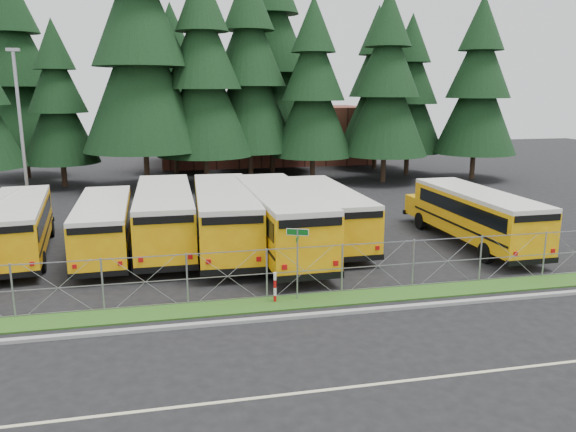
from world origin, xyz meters
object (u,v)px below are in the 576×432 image
Objects in this scene: bus_1 at (20,228)px; light_standard at (21,131)px; bus_4 at (224,219)px; bus_5 at (278,221)px; street_sign at (297,249)px; bus_3 at (165,218)px; bus_6 at (325,215)px; bus_2 at (105,227)px; striped_bollard at (275,288)px; bus_east at (473,217)px.

light_standard is (-1.20, 7.40, 4.12)m from bus_1.
bus_5 is at bearing -23.91° from bus_4.
bus_1 is 3.75× the size of street_sign.
bus_3 is at bearing 157.61° from bus_5.
bus_3 is at bearing 119.88° from street_sign.
bus_2 is at bearing 179.42° from bus_6.
light_standard is at bearing 152.98° from bus_6.
bus_6 is (2.80, 1.53, -0.18)m from bus_5.
bus_6 is 9.11× the size of striped_bollard.
bus_6 is at bearing 27.07° from bus_5.
striped_bollard is (10.78, -8.62, -0.78)m from bus_1.
bus_4 reaches higher than street_sign.
bus_6 is (5.29, 0.32, -0.13)m from bus_4.
bus_east is at bearing -23.15° from light_standard.
striped_bollard is 20.59m from light_standard.
bus_1 is at bearing 141.35° from striped_bollard.
bus_east is 12.18m from street_sign.
bus_2 is at bearing -57.29° from light_standard.
striped_bollard is at bearing -104.00° from bus_5.
bus_3 is at bearing 166.23° from bus_4.
bus_2 is 0.94× the size of bus_6.
bus_1 is at bearing 168.57° from bus_5.
striped_bollard is at bearing -153.80° from bus_east.
bus_3 is 1.07× the size of bus_6.
light_standard reaches higher than street_sign.
bus_3 is at bearing 175.62° from bus_6.
light_standard reaches higher than bus_east.
bus_5 is at bearing -152.08° from bus_6.
bus_4 is 1.10× the size of bus_east.
striped_bollard is at bearing -118.48° from bus_6.
striped_bollard is at bearing -173.54° from street_sign.
bus_1 is 6.80m from bus_3.
street_sign is (4.86, -8.46, 0.50)m from bus_3.
light_standard is (-11.98, 16.02, 4.90)m from striped_bollard.
bus_6 is 8.65m from street_sign.
bus_3 is 8.21m from bus_6.
light_standard is at bearing 144.87° from bus_4.
bus_5 is 4.37× the size of street_sign.
bus_5 is 3.19m from bus_6.
bus_2 is 1.02× the size of light_standard.
bus_5 is at bearing -16.69° from bus_1.
bus_3 reaches higher than bus_1.
bus_2 is 10.55m from striped_bollard.
bus_1 is 1.02× the size of bus_2.
bus_east reaches higher than bus_1.
bus_6 is at bearing -1.51° from bus_2.
bus_4 reaches higher than bus_east.
bus_1 is at bearing 176.90° from bus_4.
bus_4 reaches higher than bus_1.
bus_east is at bearing -16.79° from bus_6.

